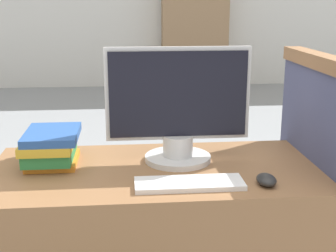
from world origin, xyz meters
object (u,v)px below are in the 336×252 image
Objects in this scene: book_stack at (51,147)px; mouse at (266,180)px; keyboard at (189,184)px; monitor at (178,109)px.

mouse is at bearing -20.40° from book_stack.
book_stack is (-0.46, 0.25, 0.06)m from keyboard.
keyboard is 3.90× the size of mouse.
keyboard is at bearing -87.88° from monitor.
keyboard is 0.53m from book_stack.
keyboard is 0.24m from mouse.
monitor is at bearing 92.12° from keyboard.
monitor is 0.40m from mouse.
monitor is at bearing -0.85° from book_stack.
monitor is 2.04× the size of book_stack.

